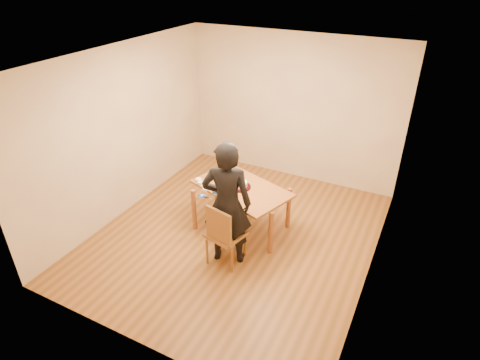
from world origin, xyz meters
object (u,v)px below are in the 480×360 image
at_px(dining_table, 241,188).
at_px(cake, 240,184).
at_px(cake_plate, 240,187).
at_px(person, 227,204).
at_px(dining_chair, 226,234).

height_order(dining_table, cake, cake).
relative_size(cake_plate, cake, 1.49).
xyz_separation_m(cake, person, (0.16, -0.72, 0.11)).
relative_size(dining_table, cake_plate, 4.56).
bearing_deg(cake_plate, dining_table, 45.67).
relative_size(dining_chair, person, 0.25).
bearing_deg(cake, person, -77.19).
relative_size(dining_table, person, 0.79).
distance_m(cake_plate, cake, 0.05).
bearing_deg(person, dining_chair, 70.18).
distance_m(dining_table, dining_chair, 0.84).
height_order(dining_chair, cake_plate, cake_plate).
xyz_separation_m(dining_chair, cake_plate, (-0.16, 0.76, 0.31)).
xyz_separation_m(dining_chair, cake, (-0.16, 0.76, 0.36)).
relative_size(dining_chair, cake_plate, 1.46).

